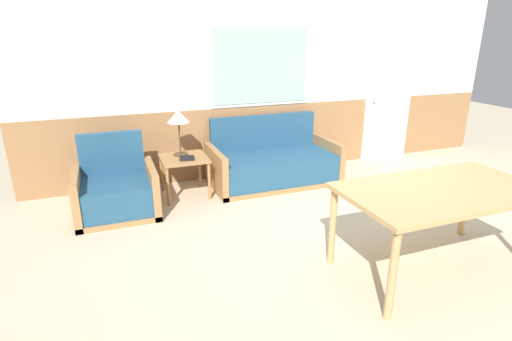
{
  "coord_description": "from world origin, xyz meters",
  "views": [
    {
      "loc": [
        -2.44,
        -2.65,
        1.96
      ],
      "look_at": [
        -0.99,
        1.18,
        0.55
      ],
      "focal_mm": 28.0,
      "sensor_mm": 36.0,
      "label": 1
    }
  ],
  "objects_px": {
    "side_table": "(184,163)",
    "table_lamp": "(178,118)",
    "couch": "(273,164)",
    "dining_table": "(441,197)",
    "armchair": "(116,192)"
  },
  "relations": [
    {
      "from": "couch",
      "to": "side_table",
      "type": "height_order",
      "value": "couch"
    },
    {
      "from": "armchair",
      "to": "side_table",
      "type": "height_order",
      "value": "armchair"
    },
    {
      "from": "dining_table",
      "to": "side_table",
      "type": "bearing_deg",
      "value": 124.36
    },
    {
      "from": "armchair",
      "to": "couch",
      "type": "bearing_deg",
      "value": 6.29
    },
    {
      "from": "side_table",
      "to": "table_lamp",
      "type": "xyz_separation_m",
      "value": [
        -0.02,
        0.1,
        0.54
      ]
    },
    {
      "from": "couch",
      "to": "armchair",
      "type": "distance_m",
      "value": 2.08
    },
    {
      "from": "table_lamp",
      "to": "dining_table",
      "type": "height_order",
      "value": "table_lamp"
    },
    {
      "from": "side_table",
      "to": "table_lamp",
      "type": "relative_size",
      "value": 0.98
    },
    {
      "from": "side_table",
      "to": "dining_table",
      "type": "bearing_deg",
      "value": -55.64
    },
    {
      "from": "armchair",
      "to": "table_lamp",
      "type": "distance_m",
      "value": 1.14
    },
    {
      "from": "dining_table",
      "to": "armchair",
      "type": "bearing_deg",
      "value": 138.9
    },
    {
      "from": "armchair",
      "to": "dining_table",
      "type": "distance_m",
      "value": 3.35
    },
    {
      "from": "couch",
      "to": "dining_table",
      "type": "xyz_separation_m",
      "value": [
        0.44,
        -2.48,
        0.43
      ]
    },
    {
      "from": "couch",
      "to": "side_table",
      "type": "distance_m",
      "value": 1.24
    },
    {
      "from": "side_table",
      "to": "couch",
      "type": "bearing_deg",
      "value": 1.79
    }
  ]
}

